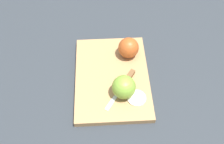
# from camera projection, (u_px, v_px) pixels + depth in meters

# --- Properties ---
(ground_plane) EXTENTS (4.00, 4.00, 0.00)m
(ground_plane) POSITION_uv_depth(u_px,v_px,m) (112.00, 79.00, 0.90)
(ground_plane) COLOR #282D33
(cutting_board) EXTENTS (0.35, 0.26, 0.02)m
(cutting_board) POSITION_uv_depth(u_px,v_px,m) (112.00, 77.00, 0.89)
(cutting_board) COLOR #A37A4C
(cutting_board) RESTS_ON ground_plane
(apple_half_left) EXTENTS (0.07, 0.07, 0.07)m
(apple_half_left) POSITION_uv_depth(u_px,v_px,m) (129.00, 48.00, 0.91)
(apple_half_left) COLOR #AD4C1E
(apple_half_left) RESTS_ON cutting_board
(apple_half_right) EXTENTS (0.08, 0.08, 0.08)m
(apple_half_right) POSITION_uv_depth(u_px,v_px,m) (124.00, 87.00, 0.81)
(apple_half_right) COLOR olive
(apple_half_right) RESTS_ON cutting_board
(knife) EXTENTS (0.14, 0.11, 0.02)m
(knife) POSITION_uv_depth(u_px,v_px,m) (126.00, 81.00, 0.86)
(knife) COLOR silver
(knife) RESTS_ON cutting_board
(apple_slice) EXTENTS (0.06, 0.06, 0.01)m
(apple_slice) POSITION_uv_depth(u_px,v_px,m) (137.00, 98.00, 0.83)
(apple_slice) COLOR #EFE5C6
(apple_slice) RESTS_ON cutting_board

